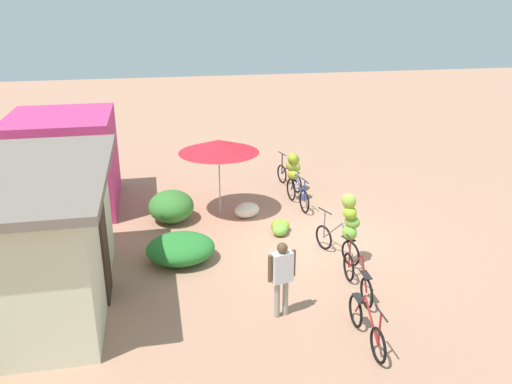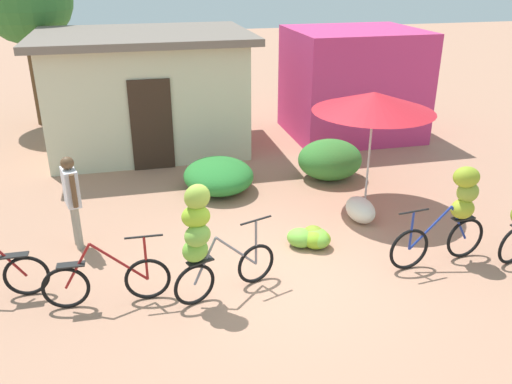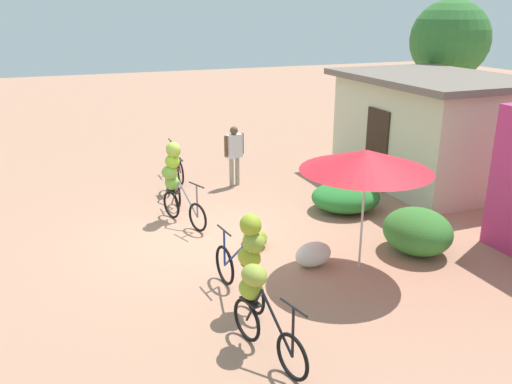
{
  "view_description": "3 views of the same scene",
  "coord_description": "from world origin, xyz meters",
  "px_view_note": "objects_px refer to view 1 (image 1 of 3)",
  "views": [
    {
      "loc": [
        -11.24,
        3.79,
        5.75
      ],
      "look_at": [
        0.84,
        1.35,
        1.14
      ],
      "focal_mm": 36.51,
      "sensor_mm": 36.0,
      "label": 1
    },
    {
      "loc": [
        -1.92,
        -6.48,
        4.3
      ],
      "look_at": [
        -0.02,
        1.39,
        0.76
      ],
      "focal_mm": 37.42,
      "sensor_mm": 36.0,
      "label": 2
    },
    {
      "loc": [
        9.48,
        -2.71,
        4.33
      ],
      "look_at": [
        0.17,
        0.99,
        0.89
      ],
      "focal_mm": 37.47,
      "sensor_mm": 36.0,
      "label": 3
    }
  ],
  "objects_px": {
    "building_low": "(18,239)",
    "person_vendor": "(282,272)",
    "bicycle_near_pile": "(357,278)",
    "bicycle_leftmost": "(366,326)",
    "produce_sack": "(247,210)",
    "shop_pink": "(65,162)",
    "bicycle_center_loaded": "(347,224)",
    "market_umbrella": "(219,146)",
    "bicycle_by_shop": "(294,175)",
    "bicycle_rightmost": "(292,169)",
    "banana_pile_on_ground": "(280,227)"
  },
  "relations": [
    {
      "from": "building_low",
      "to": "bicycle_center_loaded",
      "type": "bearing_deg",
      "value": -86.97
    },
    {
      "from": "building_low",
      "to": "banana_pile_on_ground",
      "type": "bearing_deg",
      "value": -68.64
    },
    {
      "from": "shop_pink",
      "to": "bicycle_center_loaded",
      "type": "relative_size",
      "value": 1.86
    },
    {
      "from": "produce_sack",
      "to": "banana_pile_on_ground",
      "type": "bearing_deg",
      "value": -149.43
    },
    {
      "from": "person_vendor",
      "to": "banana_pile_on_ground",
      "type": "bearing_deg",
      "value": -13.66
    },
    {
      "from": "market_umbrella",
      "to": "banana_pile_on_ground",
      "type": "height_order",
      "value": "market_umbrella"
    },
    {
      "from": "bicycle_leftmost",
      "to": "person_vendor",
      "type": "height_order",
      "value": "person_vendor"
    },
    {
      "from": "bicycle_center_loaded",
      "to": "person_vendor",
      "type": "height_order",
      "value": "bicycle_center_loaded"
    },
    {
      "from": "banana_pile_on_ground",
      "to": "shop_pink",
      "type": "bearing_deg",
      "value": 61.96
    },
    {
      "from": "bicycle_leftmost",
      "to": "bicycle_by_shop",
      "type": "xyz_separation_m",
      "value": [
        6.75,
        -0.52,
        0.55
      ]
    },
    {
      "from": "market_umbrella",
      "to": "bicycle_near_pile",
      "type": "height_order",
      "value": "market_umbrella"
    },
    {
      "from": "bicycle_near_pile",
      "to": "bicycle_by_shop",
      "type": "xyz_separation_m",
      "value": [
        5.14,
        -0.05,
        0.54
      ]
    },
    {
      "from": "bicycle_center_loaded",
      "to": "banana_pile_on_ground",
      "type": "distance_m",
      "value": 2.32
    },
    {
      "from": "building_low",
      "to": "bicycle_near_pile",
      "type": "relative_size",
      "value": 2.92
    },
    {
      "from": "building_low",
      "to": "bicycle_center_loaded",
      "type": "xyz_separation_m",
      "value": [
        0.36,
        -6.83,
        -0.43
      ]
    },
    {
      "from": "bicycle_leftmost",
      "to": "banana_pile_on_ground",
      "type": "bearing_deg",
      "value": 4.43
    },
    {
      "from": "bicycle_rightmost",
      "to": "person_vendor",
      "type": "distance_m",
      "value": 7.05
    },
    {
      "from": "shop_pink",
      "to": "market_umbrella",
      "type": "xyz_separation_m",
      "value": [
        -1.44,
        -4.26,
        0.63
      ]
    },
    {
      "from": "market_umbrella",
      "to": "bicycle_near_pile",
      "type": "xyz_separation_m",
      "value": [
        -4.74,
        -2.2,
        -1.63
      ]
    },
    {
      "from": "building_low",
      "to": "bicycle_near_pile",
      "type": "height_order",
      "value": "building_low"
    },
    {
      "from": "building_low",
      "to": "person_vendor",
      "type": "bearing_deg",
      "value": -106.44
    },
    {
      "from": "shop_pink",
      "to": "person_vendor",
      "type": "xyz_separation_m",
      "value": [
        -6.68,
        -4.72,
        -0.41
      ]
    },
    {
      "from": "shop_pink",
      "to": "bicycle_near_pile",
      "type": "bearing_deg",
      "value": -133.75
    },
    {
      "from": "shop_pink",
      "to": "produce_sack",
      "type": "distance_m",
      "value": 5.41
    },
    {
      "from": "shop_pink",
      "to": "bicycle_leftmost",
      "type": "height_order",
      "value": "shop_pink"
    },
    {
      "from": "bicycle_center_loaded",
      "to": "bicycle_rightmost",
      "type": "xyz_separation_m",
      "value": [
        4.94,
        -0.08,
        -0.27
      ]
    },
    {
      "from": "bicycle_leftmost",
      "to": "produce_sack",
      "type": "bearing_deg",
      "value": 9.96
    },
    {
      "from": "building_low",
      "to": "produce_sack",
      "type": "relative_size",
      "value": 7.07
    },
    {
      "from": "bicycle_leftmost",
      "to": "bicycle_near_pile",
      "type": "xyz_separation_m",
      "value": [
        1.61,
        -0.47,
        0.01
      ]
    },
    {
      "from": "building_low",
      "to": "shop_pink",
      "type": "bearing_deg",
      "value": -1.59
    },
    {
      "from": "shop_pink",
      "to": "bicycle_leftmost",
      "type": "bearing_deg",
      "value": -142.44
    },
    {
      "from": "building_low",
      "to": "market_umbrella",
      "type": "xyz_separation_m",
      "value": [
        3.8,
        -4.4,
        0.58
      ]
    },
    {
      "from": "bicycle_leftmost",
      "to": "bicycle_rightmost",
      "type": "relative_size",
      "value": 1.04
    },
    {
      "from": "bicycle_leftmost",
      "to": "produce_sack",
      "type": "relative_size",
      "value": 2.35
    },
    {
      "from": "bicycle_center_loaded",
      "to": "banana_pile_on_ground",
      "type": "relative_size",
      "value": 2.08
    },
    {
      "from": "bicycle_rightmost",
      "to": "shop_pink",
      "type": "bearing_deg",
      "value": 90.48
    },
    {
      "from": "market_umbrella",
      "to": "bicycle_rightmost",
      "type": "xyz_separation_m",
      "value": [
        1.5,
        -2.5,
        -1.27
      ]
    },
    {
      "from": "market_umbrella",
      "to": "banana_pile_on_ground",
      "type": "xyz_separation_m",
      "value": [
        -1.55,
        -1.36,
        -1.82
      ]
    },
    {
      "from": "shop_pink",
      "to": "bicycle_leftmost",
      "type": "xyz_separation_m",
      "value": [
        -7.79,
        -5.99,
        -1.01
      ]
    },
    {
      "from": "bicycle_by_shop",
      "to": "bicycle_rightmost",
      "type": "distance_m",
      "value": 1.14
    },
    {
      "from": "bicycle_rightmost",
      "to": "person_vendor",
      "type": "relative_size",
      "value": 1.02
    },
    {
      "from": "building_low",
      "to": "person_vendor",
      "type": "distance_m",
      "value": 5.1
    },
    {
      "from": "bicycle_center_loaded",
      "to": "produce_sack",
      "type": "height_order",
      "value": "bicycle_center_loaded"
    },
    {
      "from": "shop_pink",
      "to": "person_vendor",
      "type": "bearing_deg",
      "value": -144.76
    },
    {
      "from": "bicycle_near_pile",
      "to": "bicycle_leftmost",
      "type": "bearing_deg",
      "value": 163.71
    },
    {
      "from": "bicycle_near_pile",
      "to": "building_low",
      "type": "bearing_deg",
      "value": 81.93
    },
    {
      "from": "bicycle_leftmost",
      "to": "person_vendor",
      "type": "relative_size",
      "value": 1.06
    },
    {
      "from": "bicycle_near_pile",
      "to": "bicycle_rightmost",
      "type": "height_order",
      "value": "bicycle_rightmost"
    },
    {
      "from": "bicycle_center_loaded",
      "to": "produce_sack",
      "type": "bearing_deg",
      "value": 29.78
    },
    {
      "from": "bicycle_by_shop",
      "to": "banana_pile_on_ground",
      "type": "xyz_separation_m",
      "value": [
        -1.95,
        0.89,
        -0.73
      ]
    }
  ]
}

